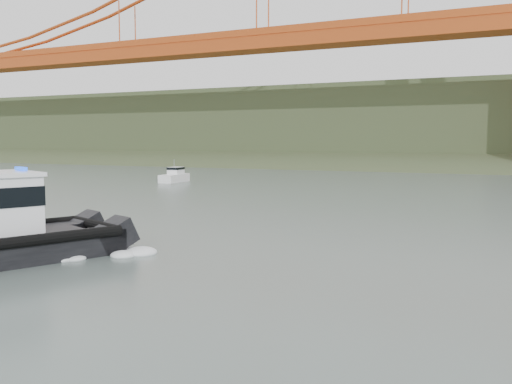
{
  "coord_description": "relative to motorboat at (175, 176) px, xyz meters",
  "views": [
    {
      "loc": [
        14.2,
        -18.62,
        5.0
      ],
      "look_at": [
        1.67,
        7.17,
        2.4
      ],
      "focal_mm": 40.0,
      "sensor_mm": 36.0,
      "label": 1
    }
  ],
  "objects": [
    {
      "name": "ground",
      "position": [
        24.64,
        -38.81,
        -0.7
      ],
      "size": [
        400.0,
        400.0,
        0.0
      ],
      "primitive_type": "plane",
      "color": "#52625B",
      "rests_on": "ground"
    },
    {
      "name": "headlands",
      "position": [
        24.64,
        86.69,
        6.34
      ],
      "size": [
        500.0,
        105.36,
        27.12
      ],
      "color": "#394C2B",
      "rests_on": "ground"
    },
    {
      "name": "motorboat",
      "position": [
        0.0,
        0.0,
        0.0
      ],
      "size": [
        2.37,
        5.32,
        2.83
      ],
      "rotation": [
        0.0,
        0.0,
        0.13
      ],
      "color": "white",
      "rests_on": "ground"
    }
  ]
}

